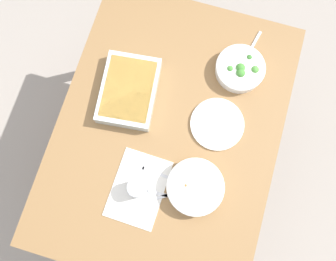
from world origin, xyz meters
name	(u,v)px	position (x,y,z in m)	size (l,w,h in m)	color
ground_plane	(168,156)	(0.00, 0.00, 0.00)	(6.00, 6.00, 0.00)	#9E9389
dining_table	(168,135)	(0.00, 0.00, 0.65)	(1.20, 0.90, 0.74)	olive
placemat	(138,188)	(0.26, -0.05, 0.74)	(0.28, 0.20, 0.00)	silver
stew_bowl	(195,187)	(0.19, 0.16, 0.77)	(0.22, 0.22, 0.06)	white
broccoli_bowl	(240,69)	(-0.33, 0.22, 0.77)	(0.21, 0.21, 0.07)	white
baking_dish	(129,91)	(-0.11, -0.20, 0.77)	(0.32, 0.25, 0.06)	silver
drink_cup	(138,188)	(0.26, -0.05, 0.78)	(0.07, 0.07, 0.08)	#B2BCC6
side_plate	(217,124)	(-0.08, 0.19, 0.75)	(0.22, 0.22, 0.01)	white
spoon_by_stew	(164,196)	(0.26, 0.06, 0.74)	(0.11, 0.16, 0.01)	silver
spoon_by_broccoli	(249,53)	(-0.42, 0.24, 0.74)	(0.17, 0.06, 0.01)	silver
spoon_spare	(163,195)	(0.25, 0.05, 0.74)	(0.03, 0.18, 0.01)	silver
fork_on_table	(151,171)	(0.18, -0.02, 0.74)	(0.03, 0.18, 0.01)	silver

